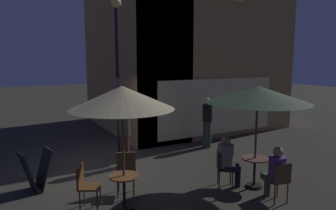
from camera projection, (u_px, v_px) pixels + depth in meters
name	position (u px, v px, depth m)	size (l,w,h in m)	color
ground_plane	(104.00, 168.00, 8.77)	(60.00, 60.00, 0.00)	#333129
cafe_building	(172.00, 37.00, 12.89)	(7.39, 6.57, 7.92)	tan
street_lamp_near_corner	(117.00, 55.00, 8.95)	(0.30, 0.30, 4.75)	black
menu_sandwich_board	(36.00, 170.00, 7.19)	(0.75, 0.67, 0.95)	black
cafe_table_0	(255.00, 167.00, 7.38)	(0.63, 0.63, 0.72)	black
cafe_table_1	(124.00, 187.00, 6.30)	(0.61, 0.61, 0.71)	black
patio_umbrella_0	(258.00, 95.00, 7.13)	(2.39, 2.39, 2.42)	black
patio_umbrella_1	(122.00, 98.00, 6.03)	(2.05, 2.05, 2.52)	black
cafe_chair_0	(279.00, 178.00, 6.55)	(0.46, 0.46, 0.90)	#4D311F
cafe_chair_1	(222.00, 165.00, 7.42)	(0.53, 0.53, 0.87)	black
cafe_chair_2	(126.00, 170.00, 7.08)	(0.58, 0.58, 0.92)	brown
cafe_chair_3	(85.00, 183.00, 6.27)	(0.58, 0.58, 0.92)	#59361A
patron_seated_0	(276.00, 170.00, 6.65)	(0.42, 0.55, 1.21)	#2F4633
patron_seated_1	(228.00, 158.00, 7.38)	(0.56, 0.52, 1.24)	black
patron_standing_2	(207.00, 123.00, 10.71)	(0.34, 0.34, 1.71)	#303F36
patron_standing_3	(125.00, 137.00, 8.76)	(0.31, 0.31, 1.67)	#53201C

